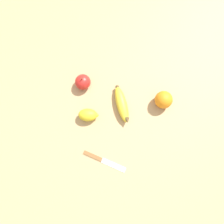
% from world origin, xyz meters
% --- Properties ---
extents(ground_plane, '(3.00, 3.00, 0.00)m').
position_xyz_m(ground_plane, '(0.00, 0.00, 0.00)').
color(ground_plane, tan).
extents(banana, '(0.17, 0.12, 0.04)m').
position_xyz_m(banana, '(0.05, -0.03, 0.02)').
color(banana, yellow).
rests_on(banana, ground_plane).
extents(orange, '(0.08, 0.08, 0.08)m').
position_xyz_m(orange, '(-0.06, -0.18, 0.04)').
color(orange, orange).
rests_on(orange, ground_plane).
extents(apple, '(0.07, 0.07, 0.08)m').
position_xyz_m(apple, '(0.24, 0.03, 0.03)').
color(apple, red).
rests_on(apple, ground_plane).
extents(lemon, '(0.10, 0.10, 0.06)m').
position_xyz_m(lemon, '(0.11, 0.11, 0.03)').
color(lemon, yellow).
rests_on(lemon, ground_plane).
extents(paring_knife, '(0.18, 0.10, 0.01)m').
position_xyz_m(paring_knife, '(-0.07, 0.19, 0.00)').
color(paring_knife, silver).
rests_on(paring_knife, ground_plane).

